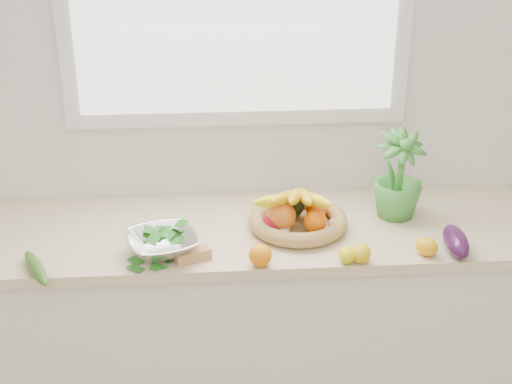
{
  "coord_description": "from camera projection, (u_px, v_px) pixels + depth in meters",
  "views": [
    {
      "loc": [
        -0.12,
        -0.38,
        2.13
      ],
      "look_at": [
        0.05,
        1.93,
        1.05
      ],
      "focal_mm": 50.0,
      "sensor_mm": 36.0,
      "label": 1
    }
  ],
  "objects": [
    {
      "name": "back_wall",
      "position": [
        237.0,
        86.0,
        2.71
      ],
      "size": [
        4.5,
        0.02,
        2.7
      ],
      "primitive_type": "cube",
      "color": "white",
      "rests_on": "ground"
    },
    {
      "name": "cucumber",
      "position": [
        36.0,
        268.0,
        2.32
      ],
      "size": [
        0.15,
        0.24,
        0.04
      ],
      "primitive_type": "ellipsoid",
      "rotation": [
        0.0,
        0.0,
        0.45
      ],
      "color": "#2F5A1A",
      "rests_on": "countertop"
    },
    {
      "name": "countertop",
      "position": [
        242.0,
        232.0,
        2.64
      ],
      "size": [
        2.24,
        0.62,
        0.04
      ],
      "primitive_type": "cube",
      "color": "beige",
      "rests_on": "counter_cabinet"
    },
    {
      "name": "potted_herb",
      "position": [
        398.0,
        175.0,
        2.65
      ],
      "size": [
        0.23,
        0.23,
        0.34
      ],
      "primitive_type": "imported",
      "rotation": [
        0.0,
        0.0,
        0.27
      ],
      "color": "#3F9135",
      "rests_on": "countertop"
    },
    {
      "name": "orange_loose",
      "position": [
        260.0,
        255.0,
        2.36
      ],
      "size": [
        0.08,
        0.08,
        0.08
      ],
      "primitive_type": "sphere",
      "rotation": [
        0.0,
        0.0,
        0.08
      ],
      "color": "orange",
      "rests_on": "countertop"
    },
    {
      "name": "lemon_a",
      "position": [
        347.0,
        255.0,
        2.39
      ],
      "size": [
        0.06,
        0.08,
        0.06
      ],
      "primitive_type": "ellipsoid",
      "rotation": [
        0.0,
        0.0,
        -0.13
      ],
      "color": "yellow",
      "rests_on": "countertop"
    },
    {
      "name": "garlic_c",
      "position": [
        285.0,
        239.0,
        2.5
      ],
      "size": [
        0.06,
        0.06,
        0.04
      ],
      "primitive_type": "ellipsoid",
      "rotation": [
        0.0,
        0.0,
        -0.18
      ],
      "color": "beige",
      "rests_on": "countertop"
    },
    {
      "name": "fruit_basket",
      "position": [
        297.0,
        215.0,
        2.6
      ],
      "size": [
        0.45,
        0.45,
        0.19
      ],
      "color": "#AE874D",
      "rests_on": "countertop"
    },
    {
      "name": "counter_cabinet",
      "position": [
        243.0,
        332.0,
        2.83
      ],
      "size": [
        2.2,
        0.58,
        0.86
      ],
      "primitive_type": "cube",
      "color": "silver",
      "rests_on": "ground"
    },
    {
      "name": "radish",
      "position": [
        257.0,
        254.0,
        2.42
      ],
      "size": [
        0.03,
        0.03,
        0.03
      ],
      "primitive_type": "sphere",
      "rotation": [
        0.0,
        0.0,
        0.07
      ],
      "color": "red",
      "rests_on": "countertop"
    },
    {
      "name": "lemon_b",
      "position": [
        361.0,
        253.0,
        2.39
      ],
      "size": [
        0.08,
        0.09,
        0.06
      ],
      "primitive_type": "ellipsoid",
      "rotation": [
        0.0,
        0.0,
        -0.24
      ],
      "color": "gold",
      "rests_on": "countertop"
    },
    {
      "name": "lemon_c",
      "position": [
        427.0,
        247.0,
        2.43
      ],
      "size": [
        0.1,
        0.1,
        0.06
      ],
      "primitive_type": "ellipsoid",
      "rotation": [
        0.0,
        0.0,
        0.73
      ],
      "color": "#EFA50D",
      "rests_on": "countertop"
    },
    {
      "name": "ginger",
      "position": [
        193.0,
        255.0,
        2.4
      ],
      "size": [
        0.13,
        0.09,
        0.04
      ],
      "primitive_type": "cube",
      "rotation": [
        0.0,
        0.0,
        0.39
      ],
      "color": "tan",
      "rests_on": "countertop"
    },
    {
      "name": "apple",
      "position": [
        274.0,
        223.0,
        2.56
      ],
      "size": [
        0.11,
        0.11,
        0.09
      ],
      "primitive_type": "sphere",
      "rotation": [
        0.0,
        0.0,
        -0.25
      ],
      "color": "#AB0D23",
      "rests_on": "countertop"
    },
    {
      "name": "eggplant",
      "position": [
        456.0,
        241.0,
        2.45
      ],
      "size": [
        0.09,
        0.21,
        0.08
      ],
      "primitive_type": "ellipsoid",
      "rotation": [
        0.0,
        0.0,
        -0.06
      ],
      "color": "#330E36",
      "rests_on": "countertop"
    },
    {
      "name": "colander_with_spinach",
      "position": [
        162.0,
        239.0,
        2.41
      ],
      "size": [
        0.3,
        0.3,
        0.12
      ],
      "color": "silver",
      "rests_on": "countertop"
    },
    {
      "name": "garlic_b",
      "position": [
        283.0,
        231.0,
        2.55
      ],
      "size": [
        0.05,
        0.05,
        0.04
      ],
      "primitive_type": "ellipsoid",
      "rotation": [
        0.0,
        0.0,
        -0.05
      ],
      "color": "white",
      "rests_on": "countertop"
    },
    {
      "name": "garlic_a",
      "position": [
        336.0,
        224.0,
        2.6
      ],
      "size": [
        0.06,
        0.06,
        0.05
      ],
      "primitive_type": "ellipsoid",
      "rotation": [
        0.0,
        0.0,
        -0.15
      ],
      "color": "white",
      "rests_on": "countertop"
    }
  ]
}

